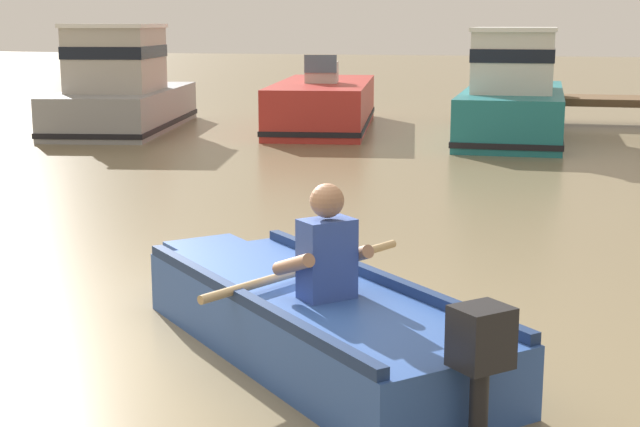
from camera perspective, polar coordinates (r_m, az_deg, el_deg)
The scene contains 5 objects.
ground_plane at distance 6.60m, azimuth -8.59°, elevation -7.85°, with size 120.00×120.00×0.00m, color #7A6B4C.
rowboat_with_person at distance 6.28m, azimuth -0.63°, elevation -6.34°, with size 3.09×3.04×1.19m.
moored_boat_grey at distance 19.87m, azimuth -12.04°, elevation 7.30°, with size 3.02×5.51×2.17m.
moored_boat_red at distance 19.81m, azimuth 0.22°, elevation 6.60°, with size 2.74×5.69×1.56m.
moored_boat_teal at distance 18.51m, azimuth 11.74°, elevation 6.98°, with size 2.00×5.88×2.11m.
Camera 1 is at (2.50, -5.71, 2.18)m, focal length 52.32 mm.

